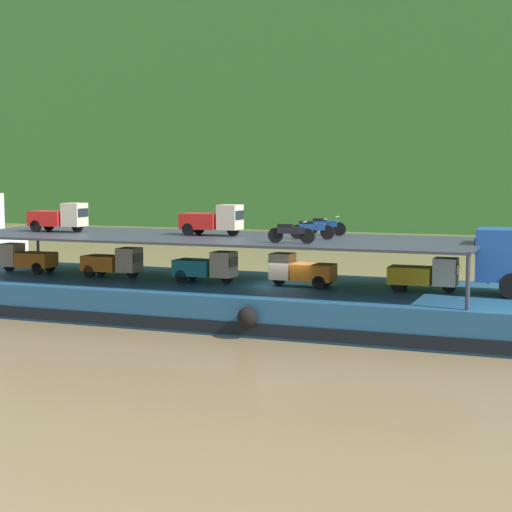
# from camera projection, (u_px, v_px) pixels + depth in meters

# --- Properties ---
(ground_plane) EXTENTS (400.00, 400.00, 0.00)m
(ground_plane) POSITION_uv_depth(u_px,v_px,m) (287.00, 320.00, 34.49)
(ground_plane) COLOR olive
(hillside_far_bank) EXTENTS (145.64, 37.52, 37.87)m
(hillside_far_bank) POSITION_uv_depth(u_px,v_px,m) (481.00, 54.00, 99.81)
(hillside_far_bank) COLOR #33702D
(hillside_far_bank) RESTS_ON ground
(cargo_barge) EXTENTS (32.87, 9.15, 1.50)m
(cargo_barge) POSITION_uv_depth(u_px,v_px,m) (287.00, 303.00, 34.39)
(cargo_barge) COLOR navy
(cargo_barge) RESTS_ON ground
(cargo_rack) EXTENTS (23.67, 7.73, 2.00)m
(cargo_rack) POSITION_uv_depth(u_px,v_px,m) (206.00, 237.00, 35.54)
(cargo_rack) COLOR #2D333D
(cargo_rack) RESTS_ON cargo_barge
(mini_truck_lower_stern) EXTENTS (2.79, 1.28, 1.38)m
(mini_truck_lower_stern) POSITION_uv_depth(u_px,v_px,m) (26.00, 258.00, 38.97)
(mini_truck_lower_stern) COLOR orange
(mini_truck_lower_stern) RESTS_ON cargo_barge
(mini_truck_lower_aft) EXTENTS (2.75, 1.21, 1.38)m
(mini_truck_lower_aft) POSITION_uv_depth(u_px,v_px,m) (113.00, 262.00, 37.07)
(mini_truck_lower_aft) COLOR orange
(mini_truck_lower_aft) RESTS_ON cargo_barge
(mini_truck_lower_mid) EXTENTS (2.77, 1.24, 1.38)m
(mini_truck_lower_mid) POSITION_uv_depth(u_px,v_px,m) (207.00, 267.00, 35.20)
(mini_truck_lower_mid) COLOR teal
(mini_truck_lower_mid) RESTS_ON cargo_barge
(mini_truck_lower_fore) EXTENTS (2.76, 1.23, 1.38)m
(mini_truck_lower_fore) POSITION_uv_depth(u_px,v_px,m) (301.00, 270.00, 33.88)
(mini_truck_lower_fore) COLOR orange
(mini_truck_lower_fore) RESTS_ON cargo_barge
(mini_truck_lower_bow) EXTENTS (2.75, 1.21, 1.38)m
(mini_truck_lower_bow) POSITION_uv_depth(u_px,v_px,m) (424.00, 274.00, 32.44)
(mini_truck_lower_bow) COLOR gold
(mini_truck_lower_bow) RESTS_ON cargo_barge
(mini_truck_upper_stern) EXTENTS (2.77, 1.25, 1.38)m
(mini_truck_upper_stern) POSITION_uv_depth(u_px,v_px,m) (59.00, 217.00, 38.23)
(mini_truck_upper_stern) COLOR red
(mini_truck_upper_stern) RESTS_ON cargo_rack
(mini_truck_upper_mid) EXTENTS (2.75, 1.22, 1.38)m
(mini_truck_upper_mid) POSITION_uv_depth(u_px,v_px,m) (213.00, 220.00, 35.81)
(mini_truck_upper_mid) COLOR red
(mini_truck_upper_mid) RESTS_ON cargo_rack
(motorcycle_upper_port) EXTENTS (1.90, 0.55, 0.87)m
(motorcycle_upper_port) POSITION_uv_depth(u_px,v_px,m) (291.00, 232.00, 31.61)
(motorcycle_upper_port) COLOR black
(motorcycle_upper_port) RESTS_ON cargo_rack
(motorcycle_upper_centre) EXTENTS (1.90, 0.55, 0.87)m
(motorcycle_upper_centre) POSITION_uv_depth(u_px,v_px,m) (312.00, 229.00, 33.70)
(motorcycle_upper_centre) COLOR black
(motorcycle_upper_centre) RESTS_ON cargo_rack
(motorcycle_upper_stbd) EXTENTS (1.90, 0.55, 0.87)m
(motorcycle_upper_stbd) POSITION_uv_depth(u_px,v_px,m) (325.00, 226.00, 35.90)
(motorcycle_upper_stbd) COLOR black
(motorcycle_upper_stbd) RESTS_ON cargo_rack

